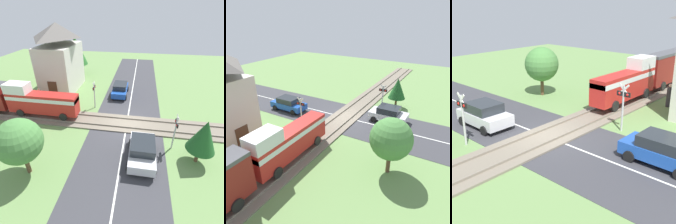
# 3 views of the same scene
# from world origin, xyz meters

# --- Properties ---
(ground_plane) EXTENTS (60.00, 60.00, 0.00)m
(ground_plane) POSITION_xyz_m (0.00, 0.00, 0.00)
(ground_plane) COLOR #66894C
(road_surface) EXTENTS (48.00, 6.40, 0.02)m
(road_surface) POSITION_xyz_m (0.00, 0.00, 0.01)
(road_surface) COLOR #38383D
(road_surface) RESTS_ON ground_plane
(track_bed) EXTENTS (2.80, 48.00, 0.24)m
(track_bed) POSITION_xyz_m (0.00, 0.00, 0.07)
(track_bed) COLOR #756B5B
(track_bed) RESTS_ON ground_plane
(car_near_crossing) EXTENTS (3.67, 1.99, 1.57)m
(car_near_crossing) POSITION_xyz_m (-4.14, -1.44, 0.81)
(car_near_crossing) COLOR silver
(car_near_crossing) RESTS_ON ground_plane
(car_far_side) EXTENTS (3.94, 1.86, 1.48)m
(car_far_side) POSITION_xyz_m (6.33, 1.44, 0.78)
(car_far_side) COLOR #1E4CA8
(car_far_side) RESTS_ON ground_plane
(crossing_signal_west_approach) EXTENTS (0.90, 0.18, 2.97)m
(crossing_signal_west_approach) POSITION_xyz_m (-2.64, -3.73, 1.91)
(crossing_signal_west_approach) COLOR #B7B7B7
(crossing_signal_west_approach) RESTS_ON ground_plane
(crossing_signal_east_approach) EXTENTS (0.90, 0.18, 2.97)m
(crossing_signal_east_approach) POSITION_xyz_m (2.64, 3.73, 1.91)
(crossing_signal_east_approach) COLOR #B7B7B7
(crossing_signal_east_approach) RESTS_ON ground_plane
(pedestrian_by_station) EXTENTS (0.44, 0.44, 1.76)m
(pedestrian_by_station) POSITION_xyz_m (2.72, 10.12, 0.80)
(pedestrian_by_station) COLOR #333338
(pedestrian_by_station) RESTS_ON ground_plane
(tree_roadside_hedge) EXTENTS (2.80, 2.80, 4.02)m
(tree_roadside_hedge) POSITION_xyz_m (-6.56, 5.91, 2.61)
(tree_roadside_hedge) COLOR brown
(tree_roadside_hedge) RESTS_ON ground_plane
(tree_beyond_track) EXTENTS (1.89, 1.89, 3.41)m
(tree_beyond_track) POSITION_xyz_m (-3.75, -5.28, 2.27)
(tree_beyond_track) COLOR brown
(tree_beyond_track) RESTS_ON ground_plane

